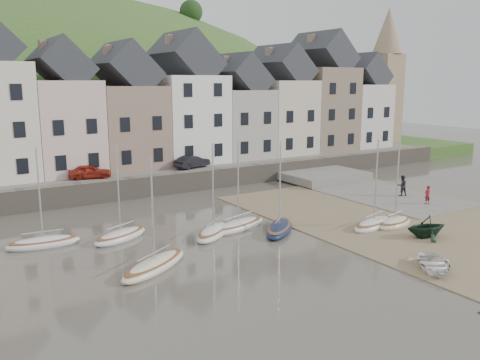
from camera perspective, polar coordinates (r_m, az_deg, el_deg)
ground at (r=31.60m, az=5.84°, el=-7.16°), size 160.00×160.00×0.00m
quay_land at (r=59.29m, az=-13.49°, el=2.04°), size 90.00×30.00×1.50m
quay_street at (r=48.54m, az=-9.14°, el=1.16°), size 70.00×7.00×0.10m
seawall at (r=45.51m, az=-7.38°, el=-0.29°), size 70.00×1.20×1.80m
beach at (r=39.08m, az=18.71°, el=-4.05°), size 18.00×26.00×0.06m
slipway at (r=47.11m, az=14.31°, el=-1.20°), size 8.00×18.00×0.12m
hillside at (r=89.15m, az=-21.90°, el=-7.83°), size 134.40×84.00×84.00m
townhouse_terrace at (r=51.78m, az=-9.07°, el=8.23°), size 61.05×8.00×13.93m
church_spire at (r=71.29m, az=16.39°, el=11.73°), size 4.00×4.00×18.00m
sailboat_0 at (r=32.93m, az=-21.61°, el=-6.67°), size 4.49×1.96×6.32m
sailboat_1 at (r=32.86m, az=-13.52°, el=-6.21°), size 4.43×3.16×6.32m
sailboat_2 at (r=27.49m, az=-9.78°, el=-9.57°), size 5.29×4.06×6.32m
sailboat_3 at (r=34.17m, az=-0.21°, el=-5.21°), size 5.24×2.86×6.32m
sailboat_4 at (r=32.84m, az=-3.06°, el=-5.91°), size 4.36×4.00×6.32m
sailboat_5 at (r=33.66m, az=4.52°, el=-5.51°), size 4.45×4.27×6.32m
sailboat_6 at (r=35.78m, az=15.08°, el=-4.85°), size 4.78×2.59×6.32m
sailboat_7 at (r=36.41m, az=17.30°, el=-4.68°), size 3.82×2.24×6.32m
rowboat_white at (r=28.73m, az=21.31°, el=-8.97°), size 3.88×4.03×0.68m
rowboat_green at (r=34.24m, az=20.57°, el=-4.99°), size 3.30×3.03×1.47m
person_red at (r=43.19m, az=20.68°, el=-1.59°), size 0.59×0.41×1.53m
person_dark at (r=45.49m, az=18.07°, el=-0.61°), size 1.07×0.96×1.81m
car_left at (r=45.25m, az=-16.83°, el=0.94°), size 3.86×2.24×1.23m
car_right at (r=48.76m, az=-5.48°, el=2.10°), size 4.00×2.37×1.25m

